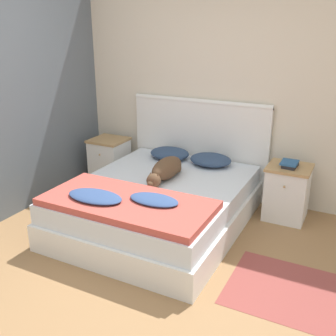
{
  "coord_description": "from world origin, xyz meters",
  "views": [
    {
      "loc": [
        1.6,
        -2.15,
        1.95
      ],
      "look_at": [
        -0.12,
        1.24,
        0.56
      ],
      "focal_mm": 42.0,
      "sensor_mm": 36.0,
      "label": 1
    }
  ],
  "objects_px": {
    "nightstand_right": "(287,192)",
    "dog": "(166,169)",
    "pillow_right": "(211,160)",
    "book_stack": "(290,164)",
    "bed": "(159,205)",
    "pillow_left": "(170,153)",
    "nightstand_left": "(110,161)"
  },
  "relations": [
    {
      "from": "nightstand_right",
      "to": "dog",
      "type": "xyz_separation_m",
      "value": [
        -1.13,
        -0.59,
        0.26
      ]
    },
    {
      "from": "pillow_right",
      "to": "book_stack",
      "type": "bearing_deg",
      "value": -1.45
    },
    {
      "from": "nightstand_right",
      "to": "pillow_right",
      "type": "bearing_deg",
      "value": 179.69
    },
    {
      "from": "bed",
      "to": "dog",
      "type": "relative_size",
      "value": 2.8
    },
    {
      "from": "pillow_left",
      "to": "book_stack",
      "type": "bearing_deg",
      "value": -0.91
    },
    {
      "from": "nightstand_left",
      "to": "pillow_right",
      "type": "relative_size",
      "value": 1.24
    },
    {
      "from": "nightstand_right",
      "to": "book_stack",
      "type": "bearing_deg",
      "value": -90.81
    },
    {
      "from": "bed",
      "to": "book_stack",
      "type": "height_order",
      "value": "book_stack"
    },
    {
      "from": "pillow_right",
      "to": "dog",
      "type": "relative_size",
      "value": 0.66
    },
    {
      "from": "bed",
      "to": "book_stack",
      "type": "bearing_deg",
      "value": 32.92
    },
    {
      "from": "dog",
      "to": "nightstand_left",
      "type": "bearing_deg",
      "value": 152.25
    },
    {
      "from": "dog",
      "to": "book_stack",
      "type": "relative_size",
      "value": 3.32
    },
    {
      "from": "pillow_right",
      "to": "book_stack",
      "type": "distance_m",
      "value": 0.87
    },
    {
      "from": "pillow_right",
      "to": "book_stack",
      "type": "xyz_separation_m",
      "value": [
        0.87,
        -0.02,
        0.09
      ]
    },
    {
      "from": "nightstand_right",
      "to": "dog",
      "type": "distance_m",
      "value": 1.3
    },
    {
      "from": "nightstand_right",
      "to": "book_stack",
      "type": "distance_m",
      "value": 0.32
    },
    {
      "from": "pillow_left",
      "to": "book_stack",
      "type": "distance_m",
      "value": 1.38
    },
    {
      "from": "dog",
      "to": "book_stack",
      "type": "height_order",
      "value": "dog"
    },
    {
      "from": "bed",
      "to": "pillow_right",
      "type": "bearing_deg",
      "value": 71.02
    },
    {
      "from": "dog",
      "to": "pillow_left",
      "type": "bearing_deg",
      "value": 113.22
    },
    {
      "from": "book_stack",
      "to": "pillow_right",
      "type": "bearing_deg",
      "value": 178.55
    },
    {
      "from": "bed",
      "to": "pillow_right",
      "type": "xyz_separation_m",
      "value": [
        0.26,
        0.75,
        0.29
      ]
    },
    {
      "from": "bed",
      "to": "nightstand_right",
      "type": "bearing_deg",
      "value": 33.52
    },
    {
      "from": "nightstand_right",
      "to": "dog",
      "type": "height_order",
      "value": "dog"
    },
    {
      "from": "nightstand_right",
      "to": "dog",
      "type": "relative_size",
      "value": 0.82
    },
    {
      "from": "nightstand_right",
      "to": "book_stack",
      "type": "xyz_separation_m",
      "value": [
        -0.0,
        -0.02,
        0.32
      ]
    },
    {
      "from": "dog",
      "to": "book_stack",
      "type": "xyz_separation_m",
      "value": [
        1.13,
        0.57,
        0.06
      ]
    },
    {
      "from": "nightstand_left",
      "to": "dog",
      "type": "relative_size",
      "value": 0.82
    },
    {
      "from": "nightstand_right",
      "to": "pillow_left",
      "type": "bearing_deg",
      "value": 179.8
    },
    {
      "from": "book_stack",
      "to": "nightstand_right",
      "type": "bearing_deg",
      "value": 89.19
    },
    {
      "from": "bed",
      "to": "nightstand_left",
      "type": "distance_m",
      "value": 1.35
    },
    {
      "from": "bed",
      "to": "nightstand_left",
      "type": "xyz_separation_m",
      "value": [
        -1.12,
        0.74,
        0.07
      ]
    }
  ]
}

